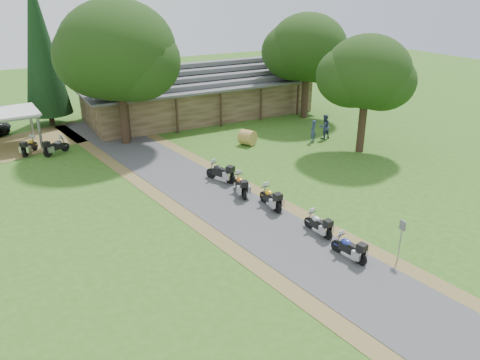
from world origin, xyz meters
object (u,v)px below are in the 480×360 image
lodge (199,89)px  motorcycle_carport_a (29,145)px  motorcycle_row_c (271,197)px  hay_bale (248,137)px  motorcycle_row_e (221,171)px  motorcycle_carport_b (56,146)px  motorcycle_row_b (318,223)px  motorcycle_row_d (241,184)px  motorcycle_row_a (349,247)px

lodge → motorcycle_carport_a: (-15.26, -4.06, -1.82)m
motorcycle_row_c → hay_bale: 10.95m
motorcycle_row_e → motorcycle_carport_b: bearing=13.1°
motorcycle_row_b → lodge: bearing=-14.2°
motorcycle_row_e → motorcycle_carport_a: size_ratio=1.05×
lodge → motorcycle_row_d: bearing=-106.9°
motorcycle_row_d → motorcycle_row_e: 2.34m
motorcycle_row_b → motorcycle_row_c: bearing=3.8°
motorcycle_row_c → hay_bale: motorcycle_row_c is taller
motorcycle_row_d → motorcycle_row_e: (-0.14, 2.34, 0.02)m
motorcycle_row_a → motorcycle_row_b: bearing=-13.7°
lodge → motorcycle_carport_b: (-13.59, -5.06, -1.81)m
motorcycle_row_a → motorcycle_row_c: 6.06m
motorcycle_row_b → motorcycle_row_e: size_ratio=0.88×
lodge → motorcycle_row_d: lodge is taller
motorcycle_row_a → hay_bale: motorcycle_row_a is taller
motorcycle_row_a → motorcycle_row_c: motorcycle_row_c is taller
motorcycle_row_d → motorcycle_carport_a: motorcycle_row_d is taller
motorcycle_row_b → motorcycle_carport_b: size_ratio=0.92×
motorcycle_carport_a → hay_bale: motorcycle_carport_a is taller
motorcycle_row_c → motorcycle_row_d: 2.39m
motorcycle_row_a → motorcycle_row_b: motorcycle_row_a is taller
motorcycle_row_e → motorcycle_carport_a: (-9.76, 11.25, -0.03)m
motorcycle_row_a → motorcycle_carport_b: 22.85m
motorcycle_row_c → motorcycle_carport_a: bearing=35.2°
motorcycle_row_c → motorcycle_carport_b: size_ratio=1.01×
lodge → motorcycle_row_b: 24.02m
motorcycle_row_d → motorcycle_carport_b: bearing=47.6°
motorcycle_row_b → motorcycle_row_c: 3.63m
motorcycle_row_a → hay_bale: size_ratio=1.50×
motorcycle_row_d → motorcycle_row_a: bearing=-159.7°
motorcycle_row_a → motorcycle_carport_a: (-10.77, 21.96, 0.04)m
lodge → motorcycle_row_a: bearing=-99.8°
hay_bale → motorcycle_row_e: bearing=-132.9°
motorcycle_row_a → motorcycle_carport_a: bearing=16.9°
lodge → motorcycle_row_b: size_ratio=12.47×
motorcycle_row_e → motorcycle_row_d: bearing=158.3°
motorcycle_row_e → hay_bale: size_ratio=1.69×
motorcycle_row_c → hay_bale: (4.32, 10.06, -0.07)m
lodge → motorcycle_row_e: (-5.50, -15.31, -1.79)m
motorcycle_row_b → motorcycle_carport_a: motorcycle_carport_a is taller
motorcycle_row_d → motorcycle_carport_a: (-9.91, 13.59, -0.02)m
motorcycle_row_b → motorcycle_carport_a: 22.37m
motorcycle_carport_b → motorcycle_row_e: bearing=-79.8°
motorcycle_row_c → motorcycle_row_d: bearing=15.6°
motorcycle_row_a → motorcycle_row_d: bearing=-3.4°
motorcycle_row_c → motorcycle_row_e: size_ratio=0.97×
motorcycle_row_a → motorcycle_row_d: motorcycle_row_d is taller
lodge → motorcycle_carport_b: size_ratio=11.49×
motorcycle_row_b → motorcycle_carport_b: 20.70m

